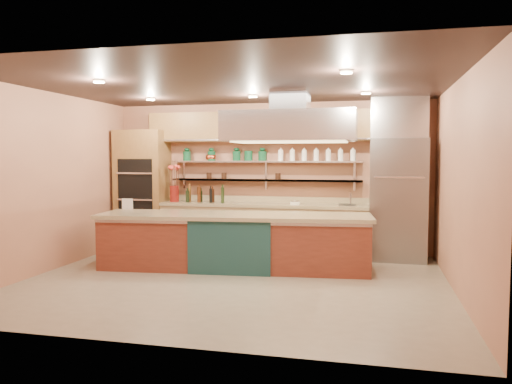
% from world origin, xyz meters
% --- Properties ---
extents(floor, '(6.00, 5.00, 0.02)m').
position_xyz_m(floor, '(0.00, 0.00, -0.01)').
color(floor, gray).
rests_on(floor, ground).
extents(ceiling, '(6.00, 5.00, 0.02)m').
position_xyz_m(ceiling, '(0.00, 0.00, 2.80)').
color(ceiling, black).
rests_on(ceiling, wall_back).
extents(wall_back, '(6.00, 0.04, 2.80)m').
position_xyz_m(wall_back, '(0.00, 2.50, 1.40)').
color(wall_back, '#A96E50').
rests_on(wall_back, floor).
extents(wall_front, '(6.00, 0.04, 2.80)m').
position_xyz_m(wall_front, '(0.00, -2.50, 1.40)').
color(wall_front, '#A96E50').
rests_on(wall_front, floor).
extents(wall_left, '(0.04, 5.00, 2.80)m').
position_xyz_m(wall_left, '(-3.00, 0.00, 1.40)').
color(wall_left, '#A96E50').
rests_on(wall_left, floor).
extents(wall_right, '(0.04, 5.00, 2.80)m').
position_xyz_m(wall_right, '(3.00, 0.00, 1.40)').
color(wall_right, '#A96E50').
rests_on(wall_right, floor).
extents(oven_stack, '(0.95, 0.64, 2.30)m').
position_xyz_m(oven_stack, '(-2.45, 2.18, 1.15)').
color(oven_stack, olive).
rests_on(oven_stack, floor).
extents(refrigerator, '(0.95, 0.72, 2.10)m').
position_xyz_m(refrigerator, '(2.35, 2.14, 1.05)').
color(refrigerator, gray).
rests_on(refrigerator, floor).
extents(back_counter, '(3.84, 0.64, 0.93)m').
position_xyz_m(back_counter, '(-0.05, 2.20, 0.47)').
color(back_counter, tan).
rests_on(back_counter, floor).
extents(wall_shelf_lower, '(3.60, 0.26, 0.03)m').
position_xyz_m(wall_shelf_lower, '(-0.05, 2.37, 1.35)').
color(wall_shelf_lower, silver).
rests_on(wall_shelf_lower, wall_back).
extents(wall_shelf_upper, '(3.60, 0.26, 0.03)m').
position_xyz_m(wall_shelf_upper, '(-0.05, 2.37, 1.70)').
color(wall_shelf_upper, silver).
rests_on(wall_shelf_upper, wall_back).
extents(upper_cabinets, '(4.60, 0.36, 0.55)m').
position_xyz_m(upper_cabinets, '(0.00, 2.32, 2.35)').
color(upper_cabinets, olive).
rests_on(upper_cabinets, wall_back).
extents(range_hood, '(2.00, 1.00, 0.45)m').
position_xyz_m(range_hood, '(0.68, 0.81, 2.25)').
color(range_hood, silver).
rests_on(range_hood, ceiling).
extents(ceiling_downlights, '(4.00, 2.80, 0.02)m').
position_xyz_m(ceiling_downlights, '(0.00, 0.20, 2.77)').
color(ceiling_downlights, '#FFE5A5').
rests_on(ceiling_downlights, ceiling).
extents(island, '(4.29, 1.33, 0.88)m').
position_xyz_m(island, '(-0.22, 0.81, 0.44)').
color(island, brown).
rests_on(island, floor).
extents(flower_vase, '(0.23, 0.23, 0.31)m').
position_xyz_m(flower_vase, '(-1.78, 2.15, 1.08)').
color(flower_vase, maroon).
rests_on(flower_vase, back_counter).
extents(oil_bottle_cluster, '(0.85, 0.41, 0.26)m').
position_xyz_m(oil_bottle_cluster, '(-1.15, 2.15, 1.06)').
color(oil_bottle_cluster, black).
rests_on(oil_bottle_cluster, back_counter).
extents(kitchen_scale, '(0.19, 0.16, 0.09)m').
position_xyz_m(kitchen_scale, '(0.56, 2.15, 0.98)').
color(kitchen_scale, white).
rests_on(kitchen_scale, back_counter).
extents(bar_faucet, '(0.04, 0.04, 0.24)m').
position_xyz_m(bar_faucet, '(1.54, 2.25, 1.05)').
color(bar_faucet, silver).
rests_on(bar_faucet, back_counter).
extents(copper_kettle, '(0.20, 0.20, 0.13)m').
position_xyz_m(copper_kettle, '(-1.13, 2.37, 1.78)').
color(copper_kettle, '#BA4B2A').
rests_on(copper_kettle, wall_shelf_upper).
extents(green_canister, '(0.20, 0.20, 0.19)m').
position_xyz_m(green_canister, '(-0.37, 2.37, 1.81)').
color(green_canister, '#0E4124').
rests_on(green_canister, wall_shelf_upper).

